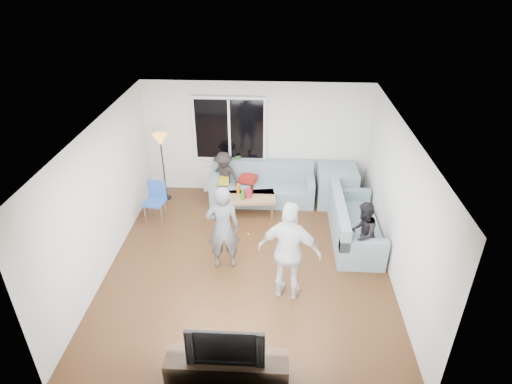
# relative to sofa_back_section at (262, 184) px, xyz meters

# --- Properties ---
(floor) EXTENTS (5.00, 5.50, 0.04)m
(floor) POSITION_rel_sofa_back_section_xyz_m (-0.15, -2.27, -0.45)
(floor) COLOR #56351C
(floor) RESTS_ON ground
(ceiling) EXTENTS (5.00, 5.50, 0.04)m
(ceiling) POSITION_rel_sofa_back_section_xyz_m (-0.15, -2.27, 2.20)
(ceiling) COLOR white
(ceiling) RESTS_ON ground
(wall_back) EXTENTS (5.00, 0.04, 2.60)m
(wall_back) POSITION_rel_sofa_back_section_xyz_m (-0.15, 0.50, 0.88)
(wall_back) COLOR silver
(wall_back) RESTS_ON ground
(wall_front) EXTENTS (5.00, 0.04, 2.60)m
(wall_front) POSITION_rel_sofa_back_section_xyz_m (-0.15, -5.04, 0.88)
(wall_front) COLOR silver
(wall_front) RESTS_ON ground
(wall_left) EXTENTS (0.04, 5.50, 2.60)m
(wall_left) POSITION_rel_sofa_back_section_xyz_m (-2.67, -2.27, 0.88)
(wall_left) COLOR silver
(wall_left) RESTS_ON ground
(wall_right) EXTENTS (0.04, 5.50, 2.60)m
(wall_right) POSITION_rel_sofa_back_section_xyz_m (2.37, -2.27, 0.88)
(wall_right) COLOR silver
(wall_right) RESTS_ON ground
(window_frame) EXTENTS (1.62, 0.06, 1.47)m
(window_frame) POSITION_rel_sofa_back_section_xyz_m (-0.75, 0.42, 1.12)
(window_frame) COLOR white
(window_frame) RESTS_ON wall_back
(window_glass) EXTENTS (1.50, 0.02, 1.35)m
(window_glass) POSITION_rel_sofa_back_section_xyz_m (-0.75, 0.38, 1.12)
(window_glass) COLOR black
(window_glass) RESTS_ON window_frame
(window_mullion) EXTENTS (0.05, 0.03, 1.35)m
(window_mullion) POSITION_rel_sofa_back_section_xyz_m (-0.75, 0.37, 1.12)
(window_mullion) COLOR white
(window_mullion) RESTS_ON window_frame
(radiator) EXTENTS (1.30, 0.12, 0.62)m
(radiator) POSITION_rel_sofa_back_section_xyz_m (-0.75, 0.38, -0.11)
(radiator) COLOR silver
(radiator) RESTS_ON floor
(potted_plant) EXTENTS (0.22, 0.20, 0.35)m
(potted_plant) POSITION_rel_sofa_back_section_xyz_m (-0.59, 0.35, 0.37)
(potted_plant) COLOR #305C24
(potted_plant) RESTS_ON radiator
(vase) EXTENTS (0.22, 0.22, 0.19)m
(vase) POSITION_rel_sofa_back_section_xyz_m (-0.98, 0.35, 0.29)
(vase) COLOR silver
(vase) RESTS_ON radiator
(sofa_back_section) EXTENTS (2.30, 0.85, 0.85)m
(sofa_back_section) POSITION_rel_sofa_back_section_xyz_m (0.00, 0.00, 0.00)
(sofa_back_section) COLOR slate
(sofa_back_section) RESTS_ON floor
(sofa_right_section) EXTENTS (2.00, 0.85, 0.85)m
(sofa_right_section) POSITION_rel_sofa_back_section_xyz_m (1.87, -1.43, 0.00)
(sofa_right_section) COLOR slate
(sofa_right_section) RESTS_ON floor
(sofa_corner) EXTENTS (0.85, 0.85, 0.85)m
(sofa_corner) POSITION_rel_sofa_back_section_xyz_m (1.65, 0.00, 0.00)
(sofa_corner) COLOR slate
(sofa_corner) RESTS_ON floor
(cushion_yellow) EXTENTS (0.41, 0.36, 0.14)m
(cushion_yellow) POSITION_rel_sofa_back_section_xyz_m (-0.94, -0.02, 0.09)
(cushion_yellow) COLOR gold
(cushion_yellow) RESTS_ON sofa_back_section
(cushion_red) EXTENTS (0.43, 0.39, 0.13)m
(cushion_red) POSITION_rel_sofa_back_section_xyz_m (-0.32, 0.06, 0.09)
(cushion_red) COLOR maroon
(cushion_red) RESTS_ON sofa_back_section
(coffee_table) EXTENTS (1.17, 0.74, 0.40)m
(coffee_table) POSITION_rel_sofa_back_section_xyz_m (-0.25, -0.54, -0.22)
(coffee_table) COLOR #A1784E
(coffee_table) RESTS_ON floor
(pitcher) EXTENTS (0.17, 0.17, 0.17)m
(pitcher) POSITION_rel_sofa_back_section_xyz_m (-0.28, -0.58, 0.06)
(pitcher) COLOR maroon
(pitcher) RESTS_ON coffee_table
(side_chair) EXTENTS (0.47, 0.47, 0.86)m
(side_chair) POSITION_rel_sofa_back_section_xyz_m (-2.20, -0.97, 0.01)
(side_chair) COLOR #2954B2
(side_chair) RESTS_ON floor
(floor_lamp) EXTENTS (0.32, 0.32, 1.56)m
(floor_lamp) POSITION_rel_sofa_back_section_xyz_m (-2.20, -0.03, 0.36)
(floor_lamp) COLOR orange
(floor_lamp) RESTS_ON floor
(player_left) EXTENTS (0.64, 0.47, 1.61)m
(player_left) POSITION_rel_sofa_back_section_xyz_m (-0.59, -2.35, 0.38)
(player_left) COLOR #4E4E53
(player_left) RESTS_ON floor
(player_right) EXTENTS (1.10, 0.66, 1.75)m
(player_right) POSITION_rel_sofa_back_section_xyz_m (0.56, -3.06, 0.45)
(player_right) COLOR silver
(player_right) RESTS_ON floor
(spectator_right) EXTENTS (0.63, 0.71, 1.22)m
(spectator_right) POSITION_rel_sofa_back_section_xyz_m (1.87, -2.11, 0.18)
(spectator_right) COLOR black
(spectator_right) RESTS_ON floor
(spectator_back) EXTENTS (0.84, 0.65, 1.15)m
(spectator_back) POSITION_rel_sofa_back_section_xyz_m (-0.86, 0.03, 0.15)
(spectator_back) COLOR black
(spectator_back) RESTS_ON floor
(tv_console) EXTENTS (1.60, 0.40, 0.44)m
(tv_console) POSITION_rel_sofa_back_section_xyz_m (-0.26, -4.77, -0.20)
(tv_console) COLOR #34251A
(tv_console) RESTS_ON floor
(television) EXTENTS (0.99, 0.13, 0.57)m
(television) POSITION_rel_sofa_back_section_xyz_m (-0.26, -4.77, 0.30)
(television) COLOR black
(television) RESTS_ON tv_console
(bottle_a) EXTENTS (0.07, 0.07, 0.21)m
(bottle_a) POSITION_rel_sofa_back_section_xyz_m (-0.51, -0.39, 0.08)
(bottle_a) COLOR orange
(bottle_a) RESTS_ON coffee_table
(bottle_c) EXTENTS (0.07, 0.07, 0.21)m
(bottle_c) POSITION_rel_sofa_back_section_xyz_m (-0.20, -0.42, 0.08)
(bottle_c) COLOR black
(bottle_c) RESTS_ON coffee_table
(bottle_b) EXTENTS (0.08, 0.08, 0.22)m
(bottle_b) POSITION_rel_sofa_back_section_xyz_m (-0.38, -0.67, 0.09)
(bottle_b) COLOR #2B8217
(bottle_b) RESTS_ON coffee_table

